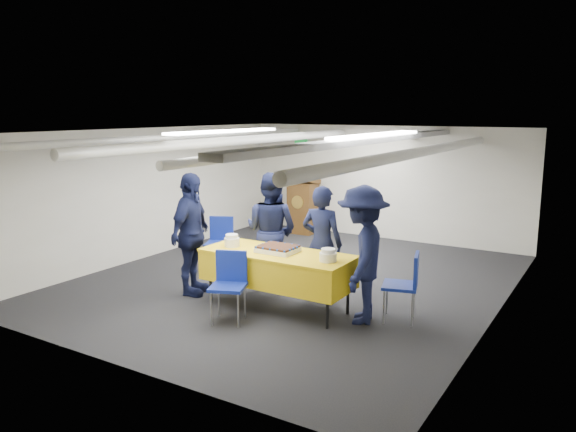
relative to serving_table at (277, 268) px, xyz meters
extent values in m
plane|color=black|center=(-0.44, 1.20, -0.56)|extent=(7.00, 7.00, 0.00)
cube|color=beige|center=(-0.44, 4.69, 0.59)|extent=(6.00, 0.02, 2.30)
cube|color=beige|center=(-3.43, 1.20, 0.59)|extent=(0.02, 7.00, 2.30)
cube|color=beige|center=(2.55, 1.20, 0.59)|extent=(0.02, 7.00, 2.30)
cube|color=white|center=(-0.44, 1.20, 1.73)|extent=(6.00, 7.00, 0.02)
cylinder|color=silver|center=(-2.44, 1.20, 1.62)|extent=(0.10, 6.90, 0.10)
cylinder|color=silver|center=(-1.34, 1.20, 1.58)|extent=(0.14, 6.90, 0.14)
cylinder|color=silver|center=(0.16, 1.20, 1.54)|extent=(0.10, 6.90, 0.10)
cylinder|color=silver|center=(1.46, 1.20, 1.50)|extent=(0.14, 6.90, 0.14)
cube|color=gray|center=(0.76, 1.20, 1.64)|extent=(0.28, 6.90, 0.08)
cube|color=white|center=(-1.74, 1.20, 1.71)|extent=(0.25, 2.60, 0.04)
cube|color=white|center=(0.86, 1.20, 1.71)|extent=(0.25, 2.60, 0.04)
cube|color=#0C591E|center=(-2.34, 4.67, 1.39)|extent=(0.30, 0.04, 0.12)
cylinder|color=black|center=(-0.90, -0.29, -0.38)|extent=(0.04, 0.04, 0.36)
cylinder|color=black|center=(0.90, -0.29, -0.38)|extent=(0.04, 0.04, 0.36)
cylinder|color=black|center=(-0.90, 0.29, -0.38)|extent=(0.04, 0.04, 0.36)
cylinder|color=black|center=(0.90, 0.29, -0.38)|extent=(0.04, 0.04, 0.36)
cube|color=yellow|center=(0.00, 0.00, -0.01)|extent=(2.01, 0.80, 0.39)
cube|color=yellow|center=(0.00, 0.00, 0.20)|extent=(2.03, 0.82, 0.03)
cube|color=white|center=(0.00, 0.02, 0.24)|extent=(0.50, 0.40, 0.06)
cube|color=black|center=(0.00, 0.02, 0.28)|extent=(0.48, 0.38, 0.03)
sphere|color=#103599|center=(-0.22, -0.16, 0.28)|extent=(0.04, 0.04, 0.04)
sphere|color=#103599|center=(-0.22, 0.20, 0.28)|extent=(0.04, 0.04, 0.04)
sphere|color=#103599|center=(-0.11, -0.16, 0.28)|extent=(0.04, 0.04, 0.04)
sphere|color=#103599|center=(-0.11, 0.20, 0.28)|extent=(0.04, 0.04, 0.04)
sphere|color=#103599|center=(0.00, -0.16, 0.28)|extent=(0.04, 0.04, 0.04)
sphere|color=#103599|center=(0.00, 0.20, 0.28)|extent=(0.04, 0.04, 0.04)
sphere|color=#103599|center=(0.11, -0.16, 0.28)|extent=(0.04, 0.04, 0.04)
sphere|color=#103599|center=(0.11, 0.20, 0.28)|extent=(0.04, 0.04, 0.04)
sphere|color=#103599|center=(0.21, -0.16, 0.28)|extent=(0.04, 0.04, 0.04)
sphere|color=#103599|center=(0.21, 0.20, 0.28)|extent=(0.04, 0.04, 0.04)
sphere|color=#103599|center=(-0.24, -0.07, 0.28)|extent=(0.04, 0.04, 0.04)
sphere|color=#103599|center=(0.23, -0.07, 0.28)|extent=(0.04, 0.04, 0.04)
sphere|color=#103599|center=(-0.24, 0.02, 0.28)|extent=(0.04, 0.04, 0.04)
sphere|color=#103599|center=(0.23, 0.02, 0.28)|extent=(0.04, 0.04, 0.04)
sphere|color=#103599|center=(-0.24, 0.11, 0.28)|extent=(0.04, 0.04, 0.04)
sphere|color=#103599|center=(0.23, 0.11, 0.28)|extent=(0.04, 0.04, 0.04)
cylinder|color=white|center=(-0.70, -0.05, 0.27)|extent=(0.21, 0.21, 0.12)
cylinder|color=white|center=(-0.70, -0.05, 0.36)|extent=(0.17, 0.17, 0.05)
cylinder|color=white|center=(0.78, -0.05, 0.27)|extent=(0.21, 0.21, 0.11)
cylinder|color=white|center=(0.78, -0.05, 0.35)|extent=(0.18, 0.18, 0.05)
cube|color=brown|center=(-2.04, 4.25, -0.01)|extent=(0.55, 0.45, 1.10)
cube|color=brown|center=(-2.04, 4.22, 0.59)|extent=(0.62, 0.53, 0.21)
cylinder|color=gold|center=(-2.04, 4.01, 0.14)|extent=(0.28, 0.02, 0.28)
cylinder|color=gray|center=(-0.36, -0.94, -0.34)|extent=(0.02, 0.02, 0.43)
cylinder|color=gray|center=(-0.04, -0.82, -0.34)|extent=(0.02, 0.02, 0.43)
cylinder|color=gray|center=(-0.49, -0.63, -0.34)|extent=(0.02, 0.02, 0.43)
cylinder|color=gray|center=(-0.17, -0.50, -0.34)|extent=(0.02, 0.02, 0.43)
cube|color=navy|center=(-0.26, -0.72, -0.11)|extent=(0.55, 0.55, 0.04)
cube|color=navy|center=(-0.34, -0.55, 0.11)|extent=(0.39, 0.19, 0.40)
cylinder|color=gray|center=(1.33, 0.55, -0.34)|extent=(0.02, 0.02, 0.43)
cylinder|color=gray|center=(1.42, 0.23, -0.34)|extent=(0.02, 0.02, 0.43)
cylinder|color=gray|center=(1.66, 0.64, -0.34)|extent=(0.02, 0.02, 0.43)
cylinder|color=gray|center=(1.75, 0.31, -0.34)|extent=(0.02, 0.02, 0.43)
cube|color=navy|center=(1.54, 0.43, -0.11)|extent=(0.52, 0.52, 0.04)
cube|color=navy|center=(1.72, 0.48, 0.11)|extent=(0.14, 0.40, 0.40)
cylinder|color=gray|center=(-1.88, 0.81, -0.34)|extent=(0.02, 0.02, 0.43)
cylinder|color=gray|center=(-1.57, 0.95, -0.34)|extent=(0.02, 0.02, 0.43)
cylinder|color=gray|center=(-2.02, 1.12, -0.34)|extent=(0.02, 0.02, 0.43)
cylinder|color=gray|center=(-1.70, 1.26, -0.34)|extent=(0.02, 0.02, 0.43)
cube|color=navy|center=(-1.79, 1.04, -0.11)|extent=(0.55, 0.55, 0.04)
cube|color=navy|center=(-1.87, 1.21, 0.11)|extent=(0.38, 0.20, 0.40)
imported|color=black|center=(0.34, 0.61, 0.24)|extent=(0.61, 0.43, 1.61)
imported|color=black|center=(-0.57, 0.73, 0.30)|extent=(0.85, 0.67, 1.72)
imported|color=black|center=(-1.37, -0.12, 0.32)|extent=(0.68, 1.10, 1.75)
imported|color=black|center=(1.14, 0.16, 0.30)|extent=(0.93, 1.25, 1.71)
camera|label=1|loc=(3.83, -6.02, 2.04)|focal=35.00mm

